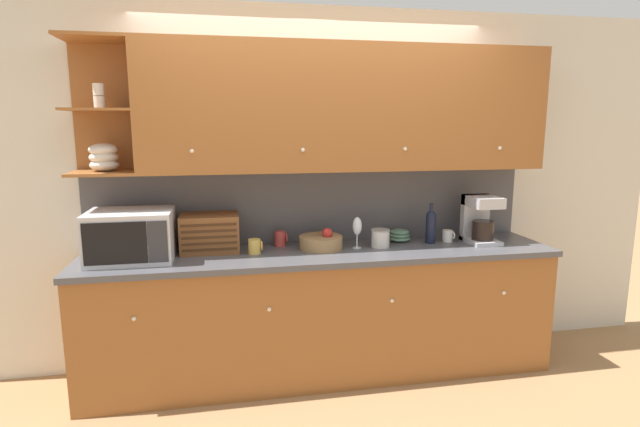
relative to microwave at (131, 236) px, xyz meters
The scene contains 16 objects.
ground_plane 1.68m from the microwave, 13.87° to the left, with size 24.00×24.00×0.00m, color #9E754C.
wall_back 1.32m from the microwave, 15.15° to the left, with size 5.65×0.06×2.60m.
counter_unit 1.40m from the microwave, ahead, with size 3.27×0.65×0.91m.
backsplash_panel 1.30m from the microwave, 13.61° to the left, with size 3.25×0.01×0.55m.
upper_cabinets 1.65m from the microwave, ahead, with size 3.25×0.38×0.86m.
microwave is the anchor object (origin of this frame).
bread_box 0.51m from the microwave, 16.14° to the left, with size 0.39×0.29×0.26m.
mug_blue_second 0.80m from the microwave, ahead, with size 0.10×0.08×0.10m.
mug_patterned_third 1.01m from the microwave, 11.13° to the left, with size 0.09×0.08×0.11m.
fruit_basket 1.27m from the microwave, ahead, with size 0.31×0.31×0.15m.
wine_glass 1.51m from the microwave, ahead, with size 0.07×0.07×0.22m.
storage_canister 1.69m from the microwave, ahead, with size 0.14×0.14×0.13m.
bowl_stack_on_counter 1.89m from the microwave, ahead, with size 0.16×0.16×0.09m.
wine_bottle 2.09m from the microwave, ahead, with size 0.07×0.07×0.30m.
mug 2.24m from the microwave, ahead, with size 0.09×0.08×0.09m.
coffee_maker 2.46m from the microwave, ahead, with size 0.21×0.28×0.35m.
Camera 1 is at (-0.66, -3.62, 1.78)m, focal length 28.00 mm.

